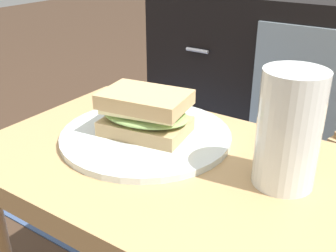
% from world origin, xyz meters
% --- Properties ---
extents(side_table, '(0.56, 0.36, 0.46)m').
position_xyz_m(side_table, '(0.00, 0.00, 0.37)').
color(side_table, tan).
rests_on(side_table, ground).
extents(tv_cabinet, '(0.96, 0.46, 0.58)m').
position_xyz_m(tv_cabinet, '(-0.11, 0.95, 0.29)').
color(tv_cabinet, black).
rests_on(tv_cabinet, ground).
extents(area_rug, '(0.92, 0.67, 0.01)m').
position_xyz_m(area_rug, '(-0.43, 0.45, 0.00)').
color(area_rug, '#384C72').
rests_on(area_rug, ground).
extents(plate, '(0.26, 0.26, 0.01)m').
position_xyz_m(plate, '(-0.07, 0.03, 0.47)').
color(plate, silver).
rests_on(plate, side_table).
extents(sandwich_front, '(0.15, 0.11, 0.07)m').
position_xyz_m(sandwich_front, '(-0.07, 0.03, 0.50)').
color(sandwich_front, tan).
rests_on(sandwich_front, plate).
extents(beer_glass, '(0.08, 0.08, 0.15)m').
position_xyz_m(beer_glass, '(0.15, 0.03, 0.53)').
color(beer_glass, silver).
rests_on(beer_glass, side_table).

